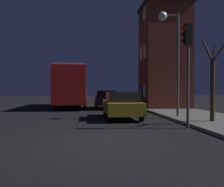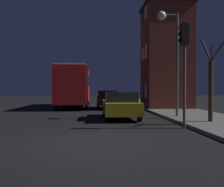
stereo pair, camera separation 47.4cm
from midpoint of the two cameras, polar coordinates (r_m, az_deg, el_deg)
ground_plane at (r=7.97m, az=-2.34°, el=-10.95°), size 120.00×120.00×0.00m
brick_building at (r=21.83m, az=12.87°, el=8.41°), size 3.93×3.96×8.68m
streetlamp at (r=14.72m, az=13.83°, el=12.11°), size 1.22×0.50×5.88m
traffic_light at (r=11.04m, az=17.30°, el=8.79°), size 0.43×0.24×4.41m
bare_tree at (r=12.67m, az=22.62°, el=2.05°), size 0.64×1.96×4.04m
bus at (r=23.60m, az=-8.01°, el=2.16°), size 2.59×9.67×3.64m
car_near_lane at (r=14.14m, az=2.87°, el=-2.57°), size 1.87×4.45×1.50m
car_mid_lane at (r=22.06m, az=-0.53°, el=-1.22°), size 1.81×4.12×1.56m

